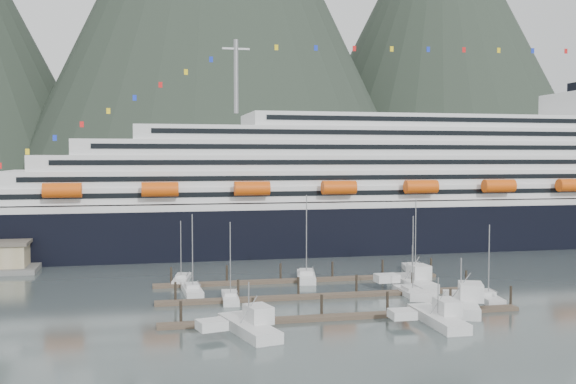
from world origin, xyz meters
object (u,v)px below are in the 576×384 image
sailboat_g (414,270)px  sailboat_a (192,291)px  sailboat_d (410,293)px  trawler_a (248,326)px  sailboat_e (182,280)px  trawler_d (460,302)px  trawler_c (437,317)px  sailboat_b (230,298)px  trawler_e (411,281)px  sailboat_f (306,277)px  cruise_ship (407,194)px  sailboat_h (486,298)px

sailboat_g → sailboat_a: bearing=116.5°
sailboat_d → trawler_a: sailboat_d is taller
sailboat_e → trawler_d: (35.72, -28.46, 0.58)m
sailboat_d → sailboat_g: 20.18m
sailboat_a → trawler_c: size_ratio=1.01×
sailboat_b → sailboat_e: sailboat_b is taller
sailboat_b → trawler_d: (29.76, -12.34, 0.58)m
sailboat_a → sailboat_g: size_ratio=0.92×
sailboat_b → sailboat_g: 38.77m
trawler_a → trawler_e: trawler_e is taller
sailboat_d → sailboat_f: size_ratio=0.83×
cruise_ship → trawler_c: cruise_ship is taller
sailboat_f → cruise_ship: bearing=-29.6°
sailboat_g → trawler_d: 28.99m
trawler_c → sailboat_f: bearing=15.8°
sailboat_g → sailboat_h: sailboat_g is taller
sailboat_d → cruise_ship: bearing=-21.0°
sailboat_a → trawler_e: size_ratio=1.08×
trawler_c → trawler_d: trawler_d is taller
sailboat_d → sailboat_e: 37.56m
trawler_a → trawler_d: bearing=-92.4°
sailboat_f → trawler_d: bearing=-137.6°
sailboat_h → trawler_e: bearing=37.9°
cruise_ship → sailboat_d: bearing=-111.9°
sailboat_e → sailboat_f: size_ratio=0.71×
sailboat_d → trawler_e: (2.69, 5.92, 0.55)m
sailboat_a → trawler_d: size_ratio=0.93×
sailboat_e → trawler_c: size_ratio=0.86×
trawler_c → sailboat_h: bearing=-48.5°
sailboat_g → trawler_a: (-35.60, -34.45, 0.44)m
sailboat_b → trawler_d: size_ratio=0.87×
cruise_ship → sailboat_h: cruise_ship is taller
cruise_ship → trawler_a: cruise_ship is taller
trawler_d → sailboat_g: bearing=10.8°
sailboat_d → sailboat_h: (9.37, -5.66, 0.01)m
trawler_a → trawler_d: (30.10, 5.99, 0.10)m
cruise_ship → sailboat_e: 65.52m
cruise_ship → trawler_c: (-24.83, -69.94, -11.21)m
sailboat_d → sailboat_f: (-12.13, 15.75, 0.06)m
sailboat_d → trawler_d: 10.57m
sailboat_f → trawler_d: sailboat_f is taller
sailboat_b → trawler_c: 30.05m
sailboat_g → trawler_e: 13.69m
sailboat_f → sailboat_h: 30.35m
trawler_a → sailboat_b: bearing=-14.7°
sailboat_b → trawler_e: size_ratio=1.02×
sailboat_g → sailboat_h: (0.93, -23.99, -0.02)m
sailboat_g → sailboat_d: bearing=168.3°
sailboat_e → sailboat_g: size_ratio=0.77×
sailboat_b → trawler_a: sailboat_b is taller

